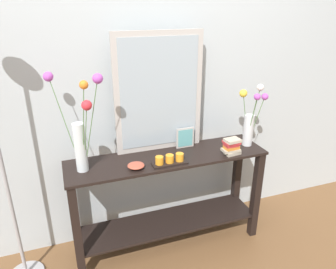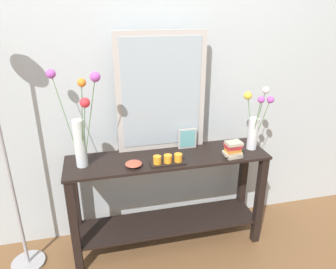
# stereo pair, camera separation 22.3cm
# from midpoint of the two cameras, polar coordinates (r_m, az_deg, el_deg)

# --- Properties ---
(ground_plane) EXTENTS (7.00, 6.00, 0.02)m
(ground_plane) POSITION_cam_midpoint_polar(r_m,az_deg,el_deg) (2.74, 2.46, -18.78)
(ground_plane) COLOR brown
(wall_back) EXTENTS (6.40, 0.08, 2.70)m
(wall_back) POSITION_cam_midpoint_polar(r_m,az_deg,el_deg) (2.40, 0.98, 11.70)
(wall_back) COLOR #B2BCC1
(wall_back) RESTS_ON ground
(console_table) EXTENTS (1.46, 0.37, 0.77)m
(console_table) POSITION_cam_midpoint_polar(r_m,az_deg,el_deg) (2.45, 2.64, -10.36)
(console_table) COLOR black
(console_table) RESTS_ON ground
(mirror_leaning) EXTENTS (0.65, 0.03, 0.86)m
(mirror_leaning) POSITION_cam_midpoint_polar(r_m,az_deg,el_deg) (2.28, 1.62, 7.39)
(mirror_leaning) COLOR #B7B2AD
(mirror_leaning) RESTS_ON console_table
(tall_vase_left) EXTENTS (0.33, 0.26, 0.66)m
(tall_vase_left) POSITION_cam_midpoint_polar(r_m,az_deg,el_deg) (2.10, -12.70, 1.29)
(tall_vase_left) COLOR silver
(tall_vase_left) RESTS_ON console_table
(vase_right) EXTENTS (0.20, 0.16, 0.48)m
(vase_right) POSITION_cam_midpoint_polar(r_m,az_deg,el_deg) (2.45, 17.82, 1.92)
(vase_right) COLOR silver
(vase_right) RESTS_ON console_table
(candle_tray) EXTENTS (0.24, 0.09, 0.07)m
(candle_tray) POSITION_cam_midpoint_polar(r_m,az_deg,el_deg) (2.19, 2.90, -4.69)
(candle_tray) COLOR black
(candle_tray) RESTS_ON console_table
(picture_frame_small) EXTENTS (0.14, 0.01, 0.16)m
(picture_frame_small) POSITION_cam_midpoint_polar(r_m,az_deg,el_deg) (2.41, 6.15, -0.78)
(picture_frame_small) COLOR #B7B2AD
(picture_frame_small) RESTS_ON console_table
(decorative_bowl) EXTENTS (0.11, 0.11, 0.03)m
(decorative_bowl) POSITION_cam_midpoint_polar(r_m,az_deg,el_deg) (2.16, -3.23, -5.34)
(decorative_bowl) COLOR #B24C38
(decorative_bowl) RESTS_ON console_table
(book_stack) EXTENTS (0.14, 0.10, 0.12)m
(book_stack) POSITION_cam_midpoint_polar(r_m,az_deg,el_deg) (2.33, 14.29, -2.66)
(book_stack) COLOR #B2A893
(book_stack) RESTS_ON console_table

